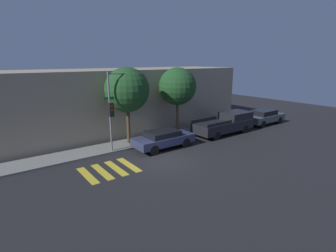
% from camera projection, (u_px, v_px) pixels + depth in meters
% --- Properties ---
extents(ground_plane, '(60.00, 60.00, 0.00)m').
position_uv_depth(ground_plane, '(164.00, 161.00, 16.66)').
color(ground_plane, black).
extents(sidewalk, '(26.00, 2.15, 0.14)m').
position_uv_depth(sidewalk, '(132.00, 143.00, 19.98)').
color(sidewalk, slate).
rests_on(sidewalk, ground).
extents(building_row, '(26.00, 6.00, 5.47)m').
position_uv_depth(building_row, '(106.00, 101.00, 22.81)').
color(building_row, gray).
rests_on(building_row, ground).
extents(crosswalk, '(3.03, 2.60, 0.00)m').
position_uv_depth(crosswalk, '(109.00, 170.00, 15.33)').
color(crosswalk, gold).
rests_on(crosswalk, ground).
extents(traffic_light_pole, '(2.43, 0.56, 5.52)m').
position_uv_depth(traffic_light_pole, '(116.00, 101.00, 17.52)').
color(traffic_light_pole, slate).
rests_on(traffic_light_pole, ground).
extents(sedan_near_corner, '(4.48, 1.88, 1.32)m').
position_uv_depth(sedan_near_corner, '(163.00, 139.00, 18.93)').
color(sedan_near_corner, '#2D3351').
rests_on(sedan_near_corner, ground).
extents(pickup_truck, '(5.72, 2.08, 1.78)m').
position_uv_depth(pickup_truck, '(226.00, 123.00, 22.73)').
color(pickup_truck, black).
rests_on(pickup_truck, ground).
extents(sedan_middle, '(4.49, 1.83, 1.45)m').
position_uv_depth(sedan_middle, '(264.00, 117.00, 25.98)').
color(sedan_middle, '#4C5156').
rests_on(sedan_middle, ground).
extents(tree_near_corner, '(3.26, 3.26, 5.78)m').
position_uv_depth(tree_near_corner, '(127.00, 90.00, 18.91)').
color(tree_near_corner, '#4C3823').
rests_on(tree_near_corner, ground).
extents(tree_midblock, '(3.10, 3.10, 5.68)m').
position_uv_depth(tree_midblock, '(177.00, 86.00, 21.59)').
color(tree_midblock, brown).
rests_on(tree_midblock, ground).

